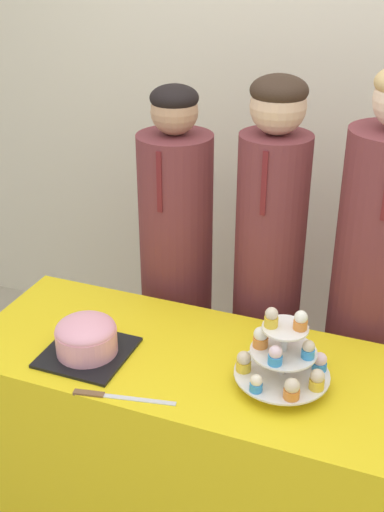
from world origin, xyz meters
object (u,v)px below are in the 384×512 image
student_0 (177,280)px  student_1 (267,285)px  cake_knife (107,396)px  cupcake_stand (284,355)px  student_2 (373,305)px  round_cake (86,337)px

student_0 → student_1: 0.37m
cake_knife → student_0: size_ratio=0.21×
cupcake_stand → student_2: bearing=70.1°
student_0 → student_2: bearing=0.0°
cupcake_stand → student_0: (-0.56, 0.54, -0.15)m
round_cake → cake_knife: round_cake is taller
student_1 → student_2: 0.39m
round_cake → student_0: bearing=85.3°
round_cake → student_1: 0.74m
round_cake → cupcake_stand: bearing=6.7°
cake_knife → cupcake_stand: (0.45, 0.23, 0.10)m
cake_knife → student_1: bearing=60.1°
round_cake → student_2: (0.80, 0.61, -0.05)m
cake_knife → round_cake: bearing=122.6°
cupcake_stand → student_1: (-0.19, 0.54, -0.09)m
student_1 → student_2: size_ratio=0.97×
cake_knife → student_1: (0.26, 0.77, 0.01)m
round_cake → student_1: student_1 is taller
student_0 → student_1: student_1 is taller
student_0 → student_2: (0.75, 0.00, 0.05)m
round_cake → student_0: size_ratio=0.18×
cake_knife → student_2: (0.65, 0.77, 0.01)m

